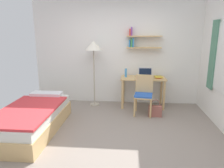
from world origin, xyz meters
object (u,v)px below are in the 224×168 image
Objects in this scene: desk at (143,83)px; laptop at (145,75)px; book_stack at (158,77)px; desk_chair at (144,93)px; handbag at (155,111)px; water_bottle at (126,73)px; standing_lamp at (94,49)px; bed at (32,119)px.

laptop is at bearing 18.87° from desk.
book_stack is (0.31, -0.06, -0.04)m from laptop.
desk_chair is 0.46m from handbag.
desk_chair is 0.74m from water_bottle.
desk_chair is 0.54× the size of standing_lamp.
water_bottle is at bearing 129.81° from desk_chair.
book_stack is at bearing -10.00° from laptop.
handbag is (-0.11, -0.61, -0.63)m from book_stack.
book_stack reaches higher than handbag.
desk_chair is 4.18× the size of water_bottle.
laptop reaches higher than desk_chair.
handbag is (2.38, 0.92, -0.11)m from bed.
laptop is at bearing 83.65° from desk_chair.
desk_chair is at bearing 148.75° from handbag.
desk is at bearing 89.13° from desk_chair.
handbag is at bearing -44.24° from water_bottle.
water_bottle reaches higher than desk.
desk is 3.19× the size of laptop.
book_stack is 0.65× the size of handbag.
standing_lamp reaches higher than book_stack.
laptop reaches higher than book_stack.
desk_chair is 2.26× the size of handbag.
water_bottle is at bearing 179.40° from desk.
water_bottle is 0.79m from book_stack.
handbag is at bearing -31.25° from desk_chair.
book_stack is at bearing 50.96° from desk_chair.
standing_lamp is 4.80× the size of laptop.
desk is at bearing 36.40° from bed.
bed is 2.39m from desk_chair.
book_stack is at bearing 79.47° from handbag.
standing_lamp is at bearing 157.81° from desk_chair.
book_stack is at bearing -1.28° from standing_lamp.
handbag is at bearing -100.53° from book_stack.
laptop is at bearing 106.64° from handbag.
bed is at bearing -148.43° from book_stack.
desk_chair is 3.50× the size of book_stack.
book_stack reaches higher than bed.
handbag is at bearing 21.13° from bed.
bed is at bearing -153.14° from desk_chair.
bed is 2.22× the size of desk_chair.
bed is 5.80× the size of laptop.
standing_lamp reaches higher than bed.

